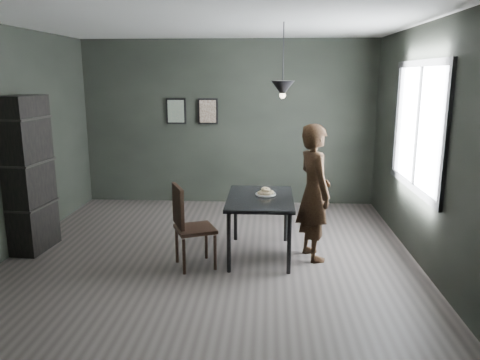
# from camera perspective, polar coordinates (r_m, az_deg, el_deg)

# --- Properties ---
(ground) EXTENTS (5.00, 5.00, 0.00)m
(ground) POSITION_cam_1_polar(r_m,az_deg,el_deg) (5.98, -3.42, -8.97)
(ground) COLOR #37312F
(ground) RESTS_ON ground
(back_wall) EXTENTS (5.00, 0.10, 2.80)m
(back_wall) POSITION_cam_1_polar(r_m,az_deg,el_deg) (8.09, -1.40, 6.96)
(back_wall) COLOR black
(back_wall) RESTS_ON ground
(ceiling) EXTENTS (5.00, 5.00, 0.02)m
(ceiling) POSITION_cam_1_polar(r_m,az_deg,el_deg) (5.60, -3.81, 18.75)
(ceiling) COLOR silver
(ceiling) RESTS_ON ground
(window_assembly) EXTENTS (0.04, 1.96, 1.56)m
(window_assembly) POSITION_cam_1_polar(r_m,az_deg,el_deg) (6.02, 20.83, 6.08)
(window_assembly) COLOR white
(window_assembly) RESTS_ON ground
(cafe_table) EXTENTS (0.80, 1.20, 0.75)m
(cafe_table) POSITION_cam_1_polar(r_m,az_deg,el_deg) (5.73, 2.47, -2.86)
(cafe_table) COLOR black
(cafe_table) RESTS_ON ground
(white_plate) EXTENTS (0.23, 0.23, 0.01)m
(white_plate) POSITION_cam_1_polar(r_m,az_deg,el_deg) (5.80, 3.15, -1.80)
(white_plate) COLOR white
(white_plate) RESTS_ON cafe_table
(donut_pile) EXTENTS (0.21, 0.21, 0.09)m
(donut_pile) POSITION_cam_1_polar(r_m,az_deg,el_deg) (5.80, 3.15, -1.47)
(donut_pile) COLOR beige
(donut_pile) RESTS_ON white_plate
(woman) EXTENTS (0.57, 0.70, 1.65)m
(woman) POSITION_cam_1_polar(r_m,az_deg,el_deg) (5.69, 9.03, -1.50)
(woman) COLOR black
(woman) RESTS_ON ground
(wood_chair) EXTENTS (0.56, 0.56, 0.99)m
(wood_chair) POSITION_cam_1_polar(r_m,az_deg,el_deg) (5.43, -6.41, -5.02)
(wood_chair) COLOR black
(wood_chair) RESTS_ON ground
(shelf_unit) EXTENTS (0.42, 0.68, 1.97)m
(shelf_unit) POSITION_cam_1_polar(r_m,az_deg,el_deg) (6.44, -24.44, 0.59)
(shelf_unit) COLOR black
(shelf_unit) RESTS_ON ground
(pendant_lamp) EXTENTS (0.28, 0.28, 0.86)m
(pendant_lamp) POSITION_cam_1_polar(r_m,az_deg,el_deg) (5.62, 5.22, 11.05)
(pendant_lamp) COLOR black
(pendant_lamp) RESTS_ON ground
(framed_print_left) EXTENTS (0.34, 0.04, 0.44)m
(framed_print_left) POSITION_cam_1_polar(r_m,az_deg,el_deg) (8.17, -7.80, 8.31)
(framed_print_left) COLOR black
(framed_print_left) RESTS_ON ground
(framed_print_right) EXTENTS (0.34, 0.04, 0.44)m
(framed_print_right) POSITION_cam_1_polar(r_m,az_deg,el_deg) (8.08, -3.93, 8.35)
(framed_print_right) COLOR black
(framed_print_right) RESTS_ON ground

